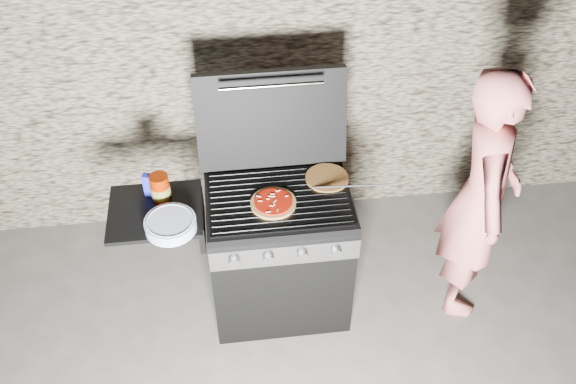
{
  "coord_description": "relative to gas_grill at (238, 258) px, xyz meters",
  "views": [
    {
      "loc": [
        -0.26,
        -2.53,
        3.3
      ],
      "look_at": [
        0.05,
        0.0,
        0.95
      ],
      "focal_mm": 40.0,
      "sensor_mm": 36.0,
      "label": 1
    }
  ],
  "objects": [
    {
      "name": "blue_carton",
      "position": [
        -0.44,
        0.12,
        0.52
      ],
      "size": [
        0.08,
        0.06,
        0.14
      ],
      "primitive_type": "cube",
      "rotation": [
        0.0,
        0.0,
        -0.32
      ],
      "color": "#1C22BB",
      "rests_on": "gas_grill"
    },
    {
      "name": "plate_stack",
      "position": [
        -0.33,
        -0.15,
        0.48
      ],
      "size": [
        0.28,
        0.28,
        0.06
      ],
      "primitive_type": "cylinder",
      "rotation": [
        0.0,
        0.0,
        -0.04
      ],
      "color": "silver",
      "rests_on": "gas_grill"
    },
    {
      "name": "sauce_jar",
      "position": [
        -0.38,
        0.08,
        0.53
      ],
      "size": [
        0.13,
        0.13,
        0.16
      ],
      "primitive_type": "cylinder",
      "rotation": [
        0.0,
        0.0,
        0.4
      ],
      "color": "#831C00",
      "rests_on": "gas_grill"
    },
    {
      "name": "stone_wall",
      "position": [
        0.25,
        1.05,
        0.44
      ],
      "size": [
        8.0,
        0.35,
        1.8
      ],
      "primitive_type": "cube",
      "color": "tan",
      "rests_on": "ground"
    },
    {
      "name": "gas_grill",
      "position": [
        0.0,
        0.0,
        0.0
      ],
      "size": [
        1.34,
        0.79,
        0.91
      ],
      "primitive_type": null,
      "color": "black",
      "rests_on": "ground"
    },
    {
      "name": "person",
      "position": [
        1.39,
        -0.04,
        0.37
      ],
      "size": [
        0.53,
        0.68,
        1.66
      ],
      "primitive_type": "imported",
      "rotation": [
        0.0,
        0.0,
        1.32
      ],
      "color": "#E5736F",
      "rests_on": "ground"
    },
    {
      "name": "pizza_topped",
      "position": [
        0.21,
        -0.05,
        0.47
      ],
      "size": [
        0.27,
        0.27,
        0.03
      ],
      "primitive_type": null,
      "rotation": [
        0.0,
        0.0,
        0.12
      ],
      "color": "#AB7B42",
      "rests_on": "gas_grill"
    },
    {
      "name": "ground",
      "position": [
        0.25,
        0.0,
        -0.46
      ],
      "size": [
        50.0,
        50.0,
        0.0
      ],
      "primitive_type": "plane",
      "color": "#4C4843"
    },
    {
      "name": "tongs",
      "position": [
        0.64,
        0.0,
        0.5
      ],
      "size": [
        0.42,
        0.12,
        0.09
      ],
      "primitive_type": "cylinder",
      "rotation": [
        0.0,
        1.4,
        -0.26
      ],
      "color": "black",
      "rests_on": "gas_grill"
    },
    {
      "name": "pizza_plain",
      "position": [
        0.54,
        0.12,
        0.46
      ],
      "size": [
        0.32,
        0.32,
        0.01
      ],
      "primitive_type": "cylinder",
      "rotation": [
        0.0,
        0.0,
        -0.4
      ],
      "color": "#BB833F",
      "rests_on": "gas_grill"
    }
  ]
}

